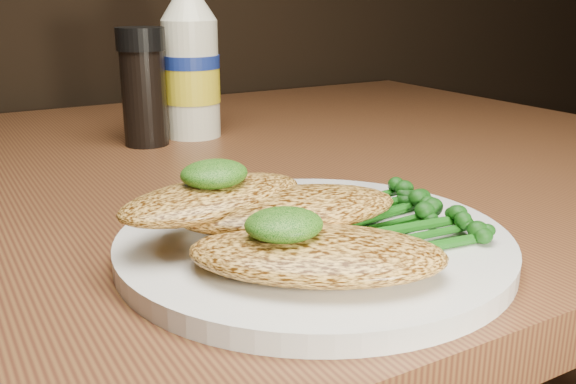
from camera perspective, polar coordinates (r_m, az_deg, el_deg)
plate at (r=0.43m, az=2.31°, el=-4.58°), size 0.26×0.26×0.01m
chicken_front at (r=0.37m, az=2.59°, el=-5.51°), size 0.17×0.15×0.02m
chicken_mid at (r=0.41m, az=0.14°, el=-1.49°), size 0.16×0.10×0.02m
chicken_back at (r=0.41m, az=-6.63°, el=-0.56°), size 0.14×0.09×0.02m
pesto_front at (r=0.36m, az=-0.37°, el=-2.91°), size 0.05×0.05×0.02m
pesto_back at (r=0.41m, az=-6.59°, el=1.62°), size 0.06×0.05×0.02m
broccolini_bundle at (r=0.43m, az=8.94°, el=-2.24°), size 0.15×0.13×0.02m
mayo_bottle at (r=0.77m, az=-8.68°, el=11.85°), size 0.07×0.07×0.19m
pepper_grinder at (r=0.74m, az=-12.73°, el=9.06°), size 0.07×0.07×0.13m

